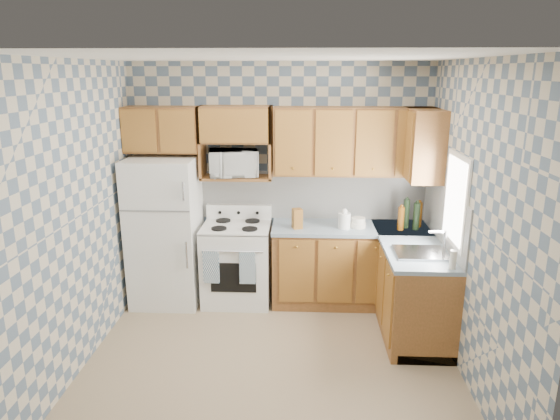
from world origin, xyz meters
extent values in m
plane|color=#907B5E|center=(0.00, 0.00, 0.00)|extent=(3.40, 3.40, 0.00)
cube|color=slate|center=(0.00, 1.60, 1.35)|extent=(3.40, 0.02, 2.70)
cube|color=slate|center=(1.70, 0.00, 1.35)|extent=(0.02, 3.20, 2.70)
cube|color=silver|center=(0.40, 1.59, 1.20)|extent=(2.60, 0.02, 0.56)
cube|color=silver|center=(1.69, 0.80, 1.20)|extent=(0.02, 1.60, 0.56)
cube|color=white|center=(-1.27, 1.25, 0.84)|extent=(0.75, 0.70, 1.68)
cube|color=white|center=(-0.47, 1.28, 0.45)|extent=(0.76, 0.65, 0.90)
cube|color=silver|center=(-0.47, 1.28, 0.91)|extent=(0.76, 0.65, 0.02)
cube|color=white|center=(-0.47, 1.55, 1.00)|extent=(0.76, 0.08, 0.17)
cube|color=navy|center=(-0.71, 0.93, 0.55)|extent=(0.17, 0.02, 0.37)
cube|color=navy|center=(-0.31, 0.93, 0.55)|extent=(0.17, 0.02, 0.37)
cube|color=brown|center=(0.82, 1.30, 0.44)|extent=(1.75, 0.60, 0.88)
cube|color=brown|center=(1.40, 0.80, 0.44)|extent=(0.60, 1.60, 0.88)
cube|color=gray|center=(0.82, 1.30, 0.90)|extent=(1.77, 0.63, 0.04)
cube|color=gray|center=(1.40, 0.80, 0.90)|extent=(0.63, 1.60, 0.04)
cube|color=brown|center=(0.82, 1.44, 1.85)|extent=(1.75, 0.33, 0.74)
cube|color=brown|center=(-1.29, 1.44, 1.97)|extent=(0.82, 0.33, 0.50)
cube|color=brown|center=(1.53, 1.25, 1.85)|extent=(0.33, 0.70, 0.74)
cube|color=brown|center=(-0.47, 1.44, 1.44)|extent=(0.80, 0.33, 0.03)
imported|color=white|center=(-0.51, 1.45, 1.60)|extent=(0.59, 0.45, 0.30)
cube|color=#B7B7BC|center=(1.40, 0.45, 0.93)|extent=(0.48, 0.40, 0.03)
cube|color=silver|center=(1.69, 0.45, 1.45)|extent=(0.02, 0.66, 0.86)
cylinder|color=black|center=(1.42, 1.27, 1.08)|extent=(0.07, 0.07, 0.32)
cylinder|color=black|center=(1.52, 1.21, 1.07)|extent=(0.07, 0.07, 0.30)
cylinder|color=#61340A|center=(1.57, 1.31, 1.06)|extent=(0.07, 0.07, 0.28)
cylinder|color=#61340A|center=(1.35, 1.19, 1.05)|extent=(0.07, 0.07, 0.26)
cube|color=brown|center=(0.22, 1.19, 1.03)|extent=(0.13, 0.13, 0.22)
cylinder|color=white|center=(0.74, 1.22, 1.01)|extent=(0.14, 0.14, 0.17)
cylinder|color=beige|center=(1.60, 0.08, 1.01)|extent=(0.06, 0.06, 0.17)
camera|label=1|loc=(0.27, -4.06, 2.60)|focal=32.00mm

